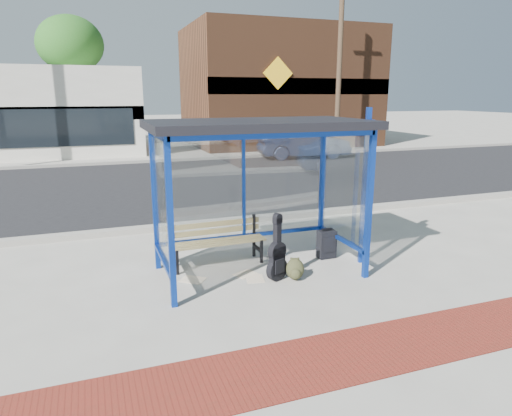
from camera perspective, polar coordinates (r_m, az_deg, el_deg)
name	(u,v)px	position (r m, az deg, el deg)	size (l,w,h in m)	color
ground	(259,272)	(7.44, 0.36, -8.05)	(120.00, 120.00, 0.00)	#B2ADA0
brick_paver_strip	(341,356)	(5.33, 10.57, -17.78)	(60.00, 1.00, 0.01)	maroon
curb_near	(213,223)	(10.04, -5.38, -1.84)	(60.00, 0.25, 0.12)	gray
street_asphalt	(173,184)	(14.92, -10.35, 3.00)	(60.00, 10.00, 0.00)	black
curb_far	(152,161)	(19.90, -12.88, 5.76)	(60.00, 0.25, 0.12)	gray
far_sidewalk	(147,157)	(21.78, -13.52, 6.26)	(60.00, 4.00, 0.01)	#B2ADA0
bus_shelter	(257,143)	(7.00, 0.18, 8.09)	(3.30, 1.80, 2.42)	navy
storefront_brown	(278,87)	(27.04, 2.79, 14.85)	(10.00, 7.08, 6.40)	#59331E
tree_mid	(70,45)	(28.60, -22.22, 18.36)	(3.60, 3.60, 7.03)	#4C3826
tree_right	(321,53)	(32.23, 8.11, 18.60)	(3.60, 3.60, 7.03)	#4C3826
utility_pole_east	(339,66)	(22.94, 10.37, 17.07)	(1.60, 0.24, 8.00)	#4C3826
bench	(216,239)	(7.68, -4.97, -3.93)	(1.63, 0.44, 0.77)	black
guitar_bag	(277,258)	(7.01, 2.64, -6.23)	(0.38, 0.24, 1.01)	black
suitcase	(327,244)	(8.09, 8.81, -4.49)	(0.31, 0.21, 0.54)	black
backpack	(295,270)	(7.14, 4.92, -7.68)	(0.33, 0.32, 0.34)	#31321C
sign_post	(366,178)	(7.70, 13.55, 3.65)	(0.14, 0.32, 2.60)	#0D2F97
newspaper_a	(193,280)	(7.22, -7.91, -8.87)	(0.36, 0.29, 0.01)	white
newspaper_b	(245,274)	(7.36, -1.33, -8.26)	(0.34, 0.27, 0.01)	white
newspaper_c	(255,279)	(7.19, -0.14, -8.82)	(0.35, 0.27, 0.01)	white
parked_car	(304,143)	(20.80, 6.00, 8.07)	(1.42, 4.06, 1.34)	#172342
fire_hydrant	(368,142)	(24.43, 13.77, 7.96)	(0.32, 0.21, 0.72)	red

